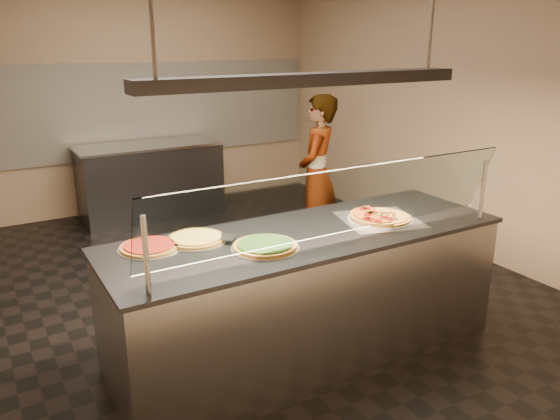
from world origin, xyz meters
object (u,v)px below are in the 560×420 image
pizza_spatula (214,238)px  heat_lamp_housing (311,80)px  pizza_cheese (196,238)px  perforated_tray (380,219)px  half_pizza_pepperoni (368,218)px  prep_table (151,180)px  half_pizza_sausage (391,214)px  pizza_tomato (149,246)px  serving_counter (307,293)px  sneeze_guard (339,203)px  pizza_spinach (265,246)px  worker (317,175)px

pizza_spatula → heat_lamp_housing: (0.64, -0.14, 0.99)m
pizza_cheese → perforated_tray: bearing=-12.2°
half_pizza_pepperoni → prep_table: 3.83m
half_pizza_pepperoni → half_pizza_sausage: half_pizza_pepperoni is taller
half_pizza_pepperoni → pizza_tomato: (-1.52, 0.29, -0.02)m
pizza_cheese → pizza_spatula: (0.09, -0.10, 0.01)m
serving_counter → sneeze_guard: (0.00, -0.34, 0.76)m
half_pizza_sausage → heat_lamp_housing: (-0.70, 0.04, 0.99)m
half_pizza_sausage → pizza_cheese: size_ratio=1.18×
perforated_tray → half_pizza_sausage: (0.10, 0.00, 0.02)m
serving_counter → half_pizza_sausage: bearing=-3.5°
pizza_tomato → heat_lamp_housing: 1.46m
sneeze_guard → perforated_tray: size_ratio=3.94×
pizza_spinach → pizza_spatula: (-0.24, 0.25, 0.01)m
pizza_spatula → worker: worker is taller
sneeze_guard → pizza_spinach: (-0.40, 0.23, -0.28)m
pizza_spatula → prep_table: size_ratio=0.16×
pizza_cheese → heat_lamp_housing: 1.26m
pizza_tomato → pizza_spatula: size_ratio=1.37×
prep_table → half_pizza_pepperoni: bearing=-83.1°
sneeze_guard → perforated_tray: (0.59, 0.30, -0.29)m
pizza_tomato → half_pizza_pepperoni: bearing=-10.9°
half_pizza_sausage → pizza_cheese: 1.45m
pizza_spinach → pizza_spatula: bearing=133.8°
sneeze_guard → pizza_spinach: sneeze_guard is taller
pizza_spatula → prep_table: pizza_spatula is taller
serving_counter → half_pizza_pepperoni: (0.49, -0.04, 0.50)m
perforated_tray → worker: (0.60, 1.71, -0.11)m
pizza_spinach → pizza_cheese: pizza_spinach is taller
pizza_cheese → heat_lamp_housing: size_ratio=0.18×
half_pizza_pepperoni → prep_table: (-0.45, 3.77, -0.50)m
serving_counter → pizza_spinach: size_ratio=6.39×
heat_lamp_housing → worker: bearing=54.4°
half_pizza_sausage → pizza_spatula: size_ratio=1.69×
sneeze_guard → half_pizza_sausage: bearing=23.2°
perforated_tray → pizza_spatula: 1.24m
pizza_spinach → pizza_tomato: (-0.64, 0.36, -0.00)m
sneeze_guard → half_pizza_sausage: size_ratio=5.31×
perforated_tray → half_pizza_pepperoni: 0.11m
half_pizza_pepperoni → pizza_cheese: half_pizza_pepperoni is taller
worker → heat_lamp_housing: heat_lamp_housing is taller
pizza_spinach → pizza_cheese: (-0.33, 0.35, -0.00)m
serving_counter → sneeze_guard: size_ratio=1.09×
sneeze_guard → worker: 2.37m
half_pizza_sausage → pizza_cheese: bearing=168.7°
perforated_tray → prep_table: perforated_tray is taller
pizza_spatula → prep_table: bearing=79.4°
half_pizza_pepperoni → perforated_tray: bearing=0.0°
pizza_tomato → prep_table: pizza_tomato is taller
perforated_tray → half_pizza_pepperoni: half_pizza_pepperoni is taller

